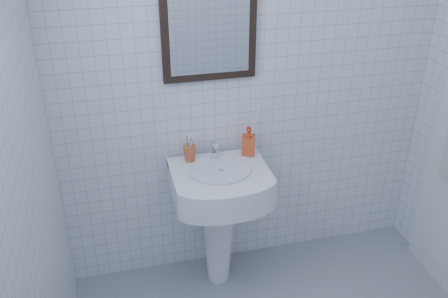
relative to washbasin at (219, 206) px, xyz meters
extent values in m
cube|color=white|center=(0.24, 0.22, 0.70)|extent=(2.20, 0.02, 2.50)
cube|color=white|center=(-0.86, -0.98, 0.70)|extent=(0.02, 2.40, 2.50)
cone|color=white|center=(0.00, 0.02, -0.22)|extent=(0.21, 0.21, 0.66)
cube|color=white|center=(0.00, -0.02, 0.18)|extent=(0.53, 0.38, 0.16)
cube|color=white|center=(0.00, 0.12, 0.25)|extent=(0.53, 0.09, 0.03)
cylinder|color=white|center=(0.00, -0.05, 0.26)|extent=(0.33, 0.33, 0.01)
cylinder|color=silver|center=(0.00, 0.10, 0.28)|extent=(0.04, 0.04, 0.04)
cylinder|color=silver|center=(0.00, 0.08, 0.34)|extent=(0.02, 0.09, 0.07)
cylinder|color=silver|center=(0.00, 0.12, 0.32)|extent=(0.03, 0.05, 0.08)
imported|color=#C34113|center=(0.20, 0.11, 0.34)|extent=(0.09, 0.10, 0.16)
cube|color=black|center=(0.00, 0.20, 1.00)|extent=(0.50, 0.04, 0.62)
cube|color=white|center=(0.00, 0.18, 1.00)|extent=(0.42, 0.00, 0.54)
camera|label=1|loc=(-0.54, -2.29, 1.62)|focal=40.00mm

